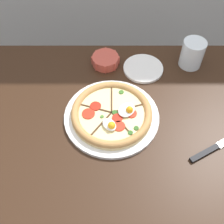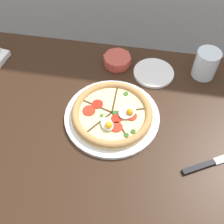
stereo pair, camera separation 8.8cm
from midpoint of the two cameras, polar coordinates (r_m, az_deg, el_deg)
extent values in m
plane|color=#2D2826|center=(1.60, -4.99, -18.00)|extent=(12.00, 12.00, 0.00)
cube|color=#331E11|center=(0.92, -8.30, -2.68)|extent=(1.33, 0.74, 0.03)
cube|color=#331E11|center=(1.49, 18.90, -0.69)|extent=(0.06, 0.06, 0.74)
cylinder|color=white|center=(0.90, -2.80, -1.10)|extent=(0.31, 0.31, 0.01)
cylinder|color=#E5C684|center=(0.89, -2.83, -0.65)|extent=(0.26, 0.26, 0.01)
cylinder|color=beige|center=(0.89, -2.84, -0.36)|extent=(0.22, 0.22, 0.00)
torus|color=tan|center=(0.89, -2.85, -0.33)|extent=(0.26, 0.26, 0.02)
cube|color=#472D19|center=(0.90, 0.52, 0.58)|extent=(0.11, 0.04, 0.00)
cube|color=#472D19|center=(0.92, -2.74, 2.46)|extent=(0.01, 0.11, 0.00)
cube|color=#472D19|center=(0.90, -6.13, 0.59)|extent=(0.11, 0.04, 0.00)
cube|color=#472D19|center=(0.86, -5.08, -2.66)|extent=(0.07, 0.09, 0.00)
cube|color=#472D19|center=(0.86, -0.79, -2.67)|extent=(0.07, 0.09, 0.00)
cylinder|color=red|center=(0.89, -7.58, -0.53)|extent=(0.04, 0.04, 0.00)
cylinder|color=red|center=(0.88, 1.18, -0.50)|extent=(0.03, 0.03, 0.00)
cylinder|color=red|center=(0.87, -1.73, -1.45)|extent=(0.03, 0.03, 0.00)
cylinder|color=red|center=(0.85, -1.41, -3.09)|extent=(0.04, 0.04, 0.00)
cylinder|color=red|center=(0.90, -6.08, 1.01)|extent=(0.04, 0.04, 0.00)
ellipsoid|color=white|center=(0.85, -3.44, -2.76)|extent=(0.06, 0.06, 0.01)
sphere|color=#F4AD1E|center=(0.84, -3.02, -2.93)|extent=(0.02, 0.02, 0.02)
ellipsoid|color=white|center=(0.88, 0.22, 0.28)|extent=(0.08, 0.08, 0.01)
sphere|color=orange|center=(0.87, 0.79, 0.26)|extent=(0.02, 0.02, 0.02)
cylinder|color=#2D5B1E|center=(0.88, -2.21, -0.26)|extent=(0.02, 0.02, 0.00)
cylinder|color=#2D5B1E|center=(0.84, 0.84, -4.43)|extent=(0.02, 0.02, 0.00)
cylinder|color=#386B23|center=(0.94, -0.69, 3.92)|extent=(0.02, 0.02, 0.00)
cylinder|color=#386B23|center=(0.88, -0.08, -0.75)|extent=(0.01, 0.01, 0.00)
cylinder|color=#386B23|center=(0.86, -3.15, -2.76)|extent=(0.02, 0.02, 0.00)
cylinder|color=#477A2D|center=(0.88, -4.85, -1.17)|extent=(0.01, 0.01, 0.00)
cylinder|color=#2D5B1E|center=(0.85, 2.08, -3.50)|extent=(0.02, 0.02, 0.00)
cylinder|color=#C64C3D|center=(1.06, -3.66, 10.32)|extent=(0.10, 0.10, 0.04)
cylinder|color=gold|center=(1.06, -3.67, 10.49)|extent=(0.08, 0.08, 0.02)
cylinder|color=#C64C3D|center=(1.06, -0.97, 10.33)|extent=(0.01, 0.01, 0.03)
cylinder|color=#C64C3D|center=(1.09, -1.72, 11.58)|extent=(0.01, 0.01, 0.03)
cylinder|color=#C64C3D|center=(1.10, -3.55, 12.06)|extent=(0.01, 0.01, 0.03)
cylinder|color=#C64C3D|center=(1.09, -5.44, 11.54)|extent=(0.01, 0.01, 0.03)
cylinder|color=#C64C3D|center=(1.07, -6.33, 10.28)|extent=(0.01, 0.01, 0.03)
cylinder|color=#C64C3D|center=(1.04, -5.66, 8.99)|extent=(0.01, 0.01, 0.03)
cylinder|color=#C64C3D|center=(1.03, -3.77, 8.45)|extent=(0.01, 0.01, 0.03)
cylinder|color=#C64C3D|center=(1.03, -1.80, 9.02)|extent=(0.01, 0.01, 0.03)
cube|color=black|center=(0.86, 15.60, -8.31)|extent=(0.10, 0.06, 0.01)
cylinder|color=white|center=(1.06, 13.80, 11.29)|extent=(0.08, 0.08, 0.10)
cylinder|color=silver|center=(1.08, 13.59, 10.48)|extent=(0.07, 0.07, 0.06)
cylinder|color=white|center=(1.05, 4.04, 8.67)|extent=(0.15, 0.15, 0.01)
camera|label=1|loc=(0.04, -92.87, -3.85)|focal=45.00mm
camera|label=2|loc=(0.04, 87.13, 3.85)|focal=45.00mm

